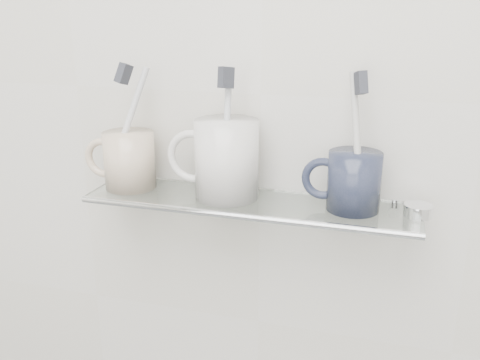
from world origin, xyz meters
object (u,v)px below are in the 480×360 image
at_px(mug_left, 130,160).
at_px(mug_center, 227,159).
at_px(shelf_glass, 250,203).
at_px(mug_right, 354,181).

xyz_separation_m(mug_left, mug_center, (0.16, 0.00, 0.01)).
xyz_separation_m(shelf_glass, mug_center, (-0.04, 0.00, 0.06)).
bearing_deg(mug_center, mug_left, 176.72).
relative_size(shelf_glass, mug_right, 5.89).
distance_m(mug_left, mug_center, 0.16).
height_order(mug_left, mug_right, mug_left).
relative_size(mug_left, mug_right, 1.06).
distance_m(shelf_glass, mug_center, 0.07).
xyz_separation_m(shelf_glass, mug_right, (0.15, 0.00, 0.05)).
xyz_separation_m(mug_center, mug_right, (0.19, 0.00, -0.02)).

